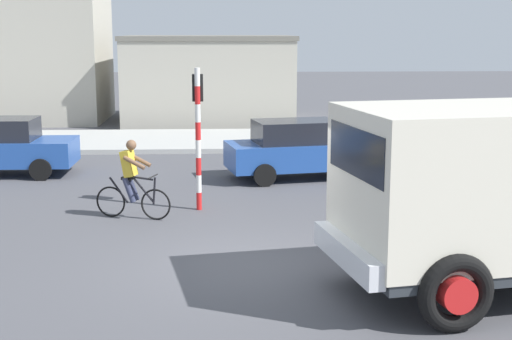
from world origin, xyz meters
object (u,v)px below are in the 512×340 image
at_px(cyclist, 132,179).
at_px(car_white_mid, 299,149).
at_px(traffic_light_pole, 198,119).
at_px(car_far_side, 492,135).
at_px(car_red_near, 1,146).

height_order(cyclist, car_white_mid, cyclist).
bearing_deg(traffic_light_pole, car_white_mid, 52.15).
height_order(car_white_mid, car_far_side, same).
bearing_deg(car_white_mid, cyclist, -133.97).
bearing_deg(traffic_light_pole, car_far_side, 32.76).
bearing_deg(cyclist, car_white_mid, 46.03).
bearing_deg(cyclist, car_red_near, 129.87).
height_order(traffic_light_pole, car_far_side, traffic_light_pole).
distance_m(cyclist, traffic_light_pole, 2.02).
relative_size(cyclist, car_red_near, 0.43).
relative_size(cyclist, traffic_light_pole, 0.54).
bearing_deg(car_far_side, cyclist, -147.67).
xyz_separation_m(cyclist, car_red_near, (-4.25, 5.08, -0.05)).
xyz_separation_m(cyclist, car_white_mid, (4.07, 4.22, -0.05)).
xyz_separation_m(car_white_mid, car_far_side, (6.24, 2.31, 0.00)).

